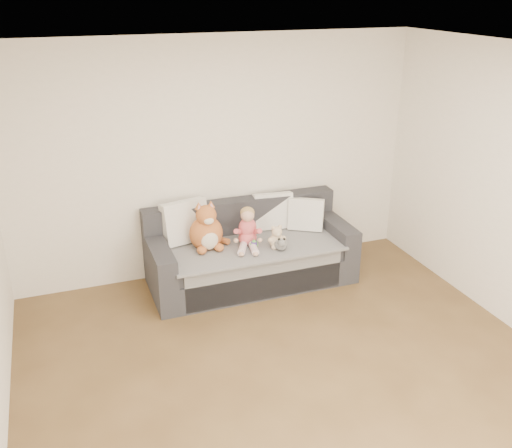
% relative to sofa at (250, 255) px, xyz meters
% --- Properties ---
extents(room_shell, '(5.00, 5.00, 5.00)m').
position_rel_sofa_xyz_m(room_shell, '(-0.22, -1.64, 0.99)').
color(room_shell, brown).
rests_on(room_shell, ground).
extents(sofa, '(2.20, 0.94, 0.85)m').
position_rel_sofa_xyz_m(sofa, '(0.00, 0.00, 0.00)').
color(sofa, '#2B2B30').
rests_on(sofa, ground).
extents(cushion_left, '(0.53, 0.33, 0.47)m').
position_rel_sofa_xyz_m(cushion_left, '(-0.65, 0.24, 0.39)').
color(cushion_left, white).
rests_on(cushion_left, sofa).
extents(cushion_right_back, '(0.46, 0.24, 0.42)m').
position_rel_sofa_xyz_m(cushion_right_back, '(0.37, 0.27, 0.37)').
color(cushion_right_back, white).
rests_on(cushion_right_back, sofa).
extents(cushion_right_front, '(0.43, 0.35, 0.37)m').
position_rel_sofa_xyz_m(cushion_right_front, '(0.70, 0.09, 0.34)').
color(cushion_right_front, white).
rests_on(cushion_right_front, sofa).
extents(toddler, '(0.30, 0.44, 0.43)m').
position_rel_sofa_xyz_m(toddler, '(-0.06, -0.09, 0.34)').
color(toddler, '#D74C64').
rests_on(toddler, sofa).
extents(plush_cat, '(0.43, 0.37, 0.54)m').
position_rel_sofa_xyz_m(plush_cat, '(-0.48, -0.00, 0.36)').
color(plush_cat, '#A76225').
rests_on(plush_cat, sofa).
extents(teddy_bear, '(0.20, 0.15, 0.25)m').
position_rel_sofa_xyz_m(teddy_bear, '(0.21, -0.24, 0.26)').
color(teddy_bear, '#C7B589').
rests_on(teddy_bear, sofa).
extents(plush_cow, '(0.13, 0.20, 0.16)m').
position_rel_sofa_xyz_m(plush_cow, '(0.23, -0.32, 0.23)').
color(plush_cow, white).
rests_on(plush_cow, sofa).
extents(sippy_cup, '(0.10, 0.08, 0.11)m').
position_rel_sofa_xyz_m(sippy_cup, '(-0.03, -0.20, 0.22)').
color(sippy_cup, '#533694').
rests_on(sippy_cup, sofa).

